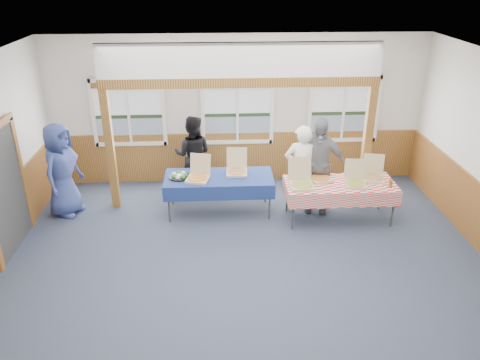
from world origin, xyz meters
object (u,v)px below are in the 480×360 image
woman_white (301,169)px  table_right (340,185)px  table_left (219,179)px  person_grey (317,165)px  man_blue (62,170)px  woman_black (193,155)px

woman_white → table_right: bearing=151.9°
table_left → person_grey: size_ratio=1.17×
man_blue → table_right: bearing=-75.9°
table_left → woman_black: (-0.53, 0.97, 0.13)m
table_right → man_blue: size_ratio=1.19×
man_blue → person_grey: 4.86m
person_grey → woman_black: bearing=171.1°
table_right → person_grey: bearing=145.7°
man_blue → woman_white: bearing=-71.7°
man_blue → person_grey: (4.86, -0.11, 0.03)m
woman_black → person_grey: size_ratio=0.88×
table_right → woman_black: (-2.78, 1.37, 0.13)m
man_blue → person_grey: size_ratio=0.96×
woman_black → person_grey: bearing=167.3°
woman_white → person_grey: person_grey is taller
woman_white → woman_black: woman_white is taller
person_grey → man_blue: bearing=-168.5°
woman_white → woman_black: bearing=-22.7°
table_right → woman_black: size_ratio=1.31×
table_left → woman_white: bearing=-14.4°
woman_black → person_grey: (2.42, -0.96, 0.12)m
woman_black → man_blue: size_ratio=0.91×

